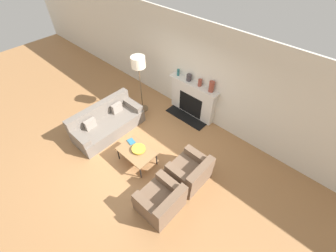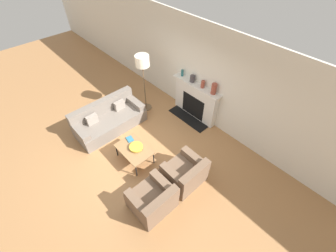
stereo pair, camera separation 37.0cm
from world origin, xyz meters
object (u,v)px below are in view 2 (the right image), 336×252
(floor_lamp, at_px, (143,65))
(mantel_vase_left, at_px, (182,73))
(book, at_px, (130,139))
(coffee_table, at_px, (134,149))
(mantel_vase_center_left, at_px, (192,79))
(mantel_vase_right, at_px, (214,89))
(armchair_near, at_px, (153,200))
(mantel_vase_center_right, at_px, (203,84))
(armchair_far, at_px, (185,173))
(bowl, at_px, (136,147))
(fireplace, at_px, (195,101))
(couch, at_px, (109,119))

(floor_lamp, bearing_deg, mantel_vase_left, 52.58)
(book, distance_m, mantel_vase_left, 2.52)
(coffee_table, bearing_deg, mantel_vase_center_left, 98.11)
(mantel_vase_center_left, relative_size, mantel_vase_right, 0.64)
(armchair_near, height_order, mantel_vase_center_left, mantel_vase_center_left)
(mantel_vase_center_left, relative_size, mantel_vase_center_right, 0.93)
(armchair_far, relative_size, book, 3.81)
(bowl, relative_size, floor_lamp, 0.19)
(mantel_vase_center_left, xyz_separation_m, mantel_vase_center_right, (0.40, 0.00, 0.01))
(mantel_vase_left, bearing_deg, armchair_far, -43.18)
(book, height_order, mantel_vase_right, mantel_vase_right)
(floor_lamp, bearing_deg, bowl, -44.93)
(mantel_vase_left, distance_m, mantel_vase_center_right, 0.81)
(book, bearing_deg, mantel_vase_right, 83.19)
(coffee_table, relative_size, mantel_vase_left, 4.69)
(armchair_far, height_order, floor_lamp, floor_lamp)
(bowl, distance_m, mantel_vase_center_left, 2.55)
(armchair_far, bearing_deg, book, -76.80)
(armchair_near, height_order, mantel_vase_center_right, mantel_vase_center_right)
(fireplace, bearing_deg, book, -94.34)
(book, bearing_deg, mantel_vase_center_left, 101.68)
(bowl, xyz_separation_m, mantel_vase_center_left, (-0.37, 2.40, 0.79))
(bowl, height_order, mantel_vase_left, mantel_vase_left)
(bowl, height_order, floor_lamp, floor_lamp)
(fireplace, xyz_separation_m, book, (-0.18, -2.33, -0.12))
(floor_lamp, xyz_separation_m, mantel_vase_left, (0.70, 0.92, -0.32))
(armchair_far, relative_size, coffee_table, 0.94)
(armchair_near, xyz_separation_m, bowl, (-1.30, 0.55, 0.18))
(floor_lamp, bearing_deg, mantel_vase_center_right, 31.32)
(bowl, relative_size, mantel_vase_center_left, 1.77)
(armchair_far, bearing_deg, couch, -83.63)
(fireplace, height_order, couch, fireplace)
(bowl, xyz_separation_m, mantel_vase_center_right, (0.02, 2.40, 0.79))
(bowl, relative_size, book, 1.51)
(mantel_vase_center_right, xyz_separation_m, mantel_vase_right, (0.39, 0.00, 0.05))
(fireplace, bearing_deg, mantel_vase_left, 178.66)
(couch, relative_size, book, 8.86)
(bowl, bearing_deg, floor_lamp, 135.07)
(armchair_far, relative_size, mantel_vase_left, 4.40)
(fireplace, height_order, floor_lamp, floor_lamp)
(book, distance_m, mantel_vase_right, 2.61)
(couch, relative_size, mantel_vase_center_right, 9.72)
(fireplace, height_order, mantel_vase_center_right, mantel_vase_center_right)
(armchair_near, bearing_deg, book, -110.15)
(armchair_far, distance_m, mantel_vase_right, 2.38)
(mantel_vase_center_right, bearing_deg, mantel_vase_center_left, 180.00)
(fireplace, relative_size, couch, 0.81)
(armchair_near, relative_size, coffee_table, 0.94)
(mantel_vase_center_right, bearing_deg, bowl, -90.59)
(armchair_far, relative_size, bowl, 2.53)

